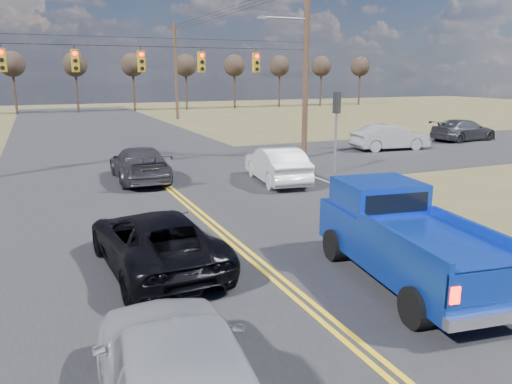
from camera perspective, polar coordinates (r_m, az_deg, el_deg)
name	(u,v)px	position (r m, az deg, el deg)	size (l,w,h in m)	color
ground	(349,340)	(9.57, 10.60, -16.32)	(160.00, 160.00, 0.00)	brown
road_main	(192,208)	(18.11, -7.31, -1.84)	(14.00, 120.00, 0.02)	#28282B
road_cross	(147,170)	(25.71, -12.36, 2.46)	(120.00, 12.00, 0.02)	#28282B
signal_gantry	(153,67)	(25.17, -11.70, 13.87)	(19.60, 4.83, 10.00)	#473323
utility_poles	(146,63)	(24.30, -12.50, 14.25)	(19.60, 58.32, 10.00)	#473323
treeline	(114,58)	(34.13, -15.95, 14.49)	(87.00, 117.80, 7.40)	#33261C
pickup_truck	(405,239)	(11.96, 16.64, -5.12)	(2.87, 5.89, 2.13)	black
silver_suv	(179,381)	(6.88, -8.77, -20.53)	(2.08, 5.16, 1.76)	#B3B6BC
black_suv	(156,240)	(12.52, -11.41, -5.44)	(2.42, 5.25, 1.46)	black
white_car_queue	(277,165)	(22.13, 2.37, 3.13)	(1.68, 4.83, 1.59)	white
dgrey_car_queue	(140,164)	(23.01, -13.17, 3.13)	(2.17, 5.35, 1.55)	#343338
cross_car_east_near	(390,137)	(32.88, 15.07, 6.05)	(4.92, 1.72, 1.62)	#9C9EA3
cross_car_east_far	(464,130)	(39.25, 22.64, 6.54)	(5.32, 2.16, 1.54)	#323337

